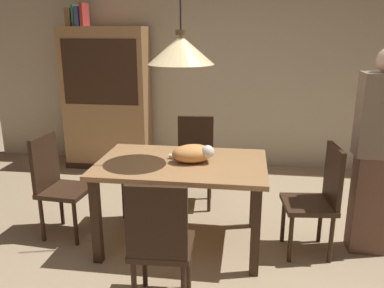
% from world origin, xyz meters
% --- Properties ---
extents(ground, '(10.00, 10.00, 0.00)m').
position_xyz_m(ground, '(0.00, 0.00, 0.00)').
color(ground, tan).
extents(back_wall, '(6.40, 0.10, 2.90)m').
position_xyz_m(back_wall, '(0.00, 2.65, 1.45)').
color(back_wall, beige).
rests_on(back_wall, ground).
extents(dining_table, '(1.40, 0.90, 0.75)m').
position_xyz_m(dining_table, '(-0.10, 0.40, 0.65)').
color(dining_table, '#A87A4C').
rests_on(dining_table, ground).
extents(chair_far_back, '(0.43, 0.43, 0.93)m').
position_xyz_m(chair_far_back, '(-0.10, 1.27, 0.51)').
color(chair_far_back, '#382316').
rests_on(chair_far_back, ground).
extents(chair_left_side, '(0.43, 0.43, 0.93)m').
position_xyz_m(chair_left_side, '(-1.23, 0.40, 0.51)').
color(chair_left_side, '#382316').
rests_on(chair_left_side, ground).
extents(chair_right_side, '(0.44, 0.44, 0.93)m').
position_xyz_m(chair_right_side, '(1.03, 0.40, 0.51)').
color(chair_right_side, '#382316').
rests_on(chair_right_side, ground).
extents(chair_near_front, '(0.42, 0.42, 0.93)m').
position_xyz_m(chair_near_front, '(-0.09, -0.48, 0.51)').
color(chair_near_front, '#382316').
rests_on(chair_near_front, ground).
extents(cat_sleeping, '(0.41, 0.32, 0.16)m').
position_xyz_m(cat_sleeping, '(0.00, 0.40, 0.83)').
color(cat_sleeping, '#E59951').
rests_on(cat_sleeping, dining_table).
extents(pendant_lamp, '(0.52, 0.52, 1.30)m').
position_xyz_m(pendant_lamp, '(-0.10, 0.40, 1.66)').
color(pendant_lamp, beige).
extents(hutch_bookcase, '(1.12, 0.45, 1.85)m').
position_xyz_m(hutch_bookcase, '(-1.42, 2.32, 0.89)').
color(hutch_bookcase, '#A87A4C').
rests_on(hutch_bookcase, ground).
extents(book_brown_thick, '(0.06, 0.24, 0.22)m').
position_xyz_m(book_brown_thick, '(-1.84, 2.32, 1.96)').
color(book_brown_thick, brown).
rests_on(book_brown_thick, hutch_bookcase).
extents(book_green_slim, '(0.03, 0.20, 0.26)m').
position_xyz_m(book_green_slim, '(-1.77, 2.32, 1.98)').
color(book_green_slim, '#427A4C').
rests_on(book_green_slim, hutch_bookcase).
extents(book_blue_wide, '(0.06, 0.24, 0.24)m').
position_xyz_m(book_blue_wide, '(-1.72, 2.32, 1.97)').
color(book_blue_wide, '#384C93').
rests_on(book_blue_wide, hutch_bookcase).
extents(book_red_tall, '(0.04, 0.22, 0.28)m').
position_xyz_m(book_red_tall, '(-1.65, 2.32, 1.99)').
color(book_red_tall, '#B73833').
rests_on(book_red_tall, hutch_bookcase).
extents(person_standing, '(0.36, 0.22, 1.69)m').
position_xyz_m(person_standing, '(1.47, 0.50, 0.85)').
color(person_standing, brown).
rests_on(person_standing, ground).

